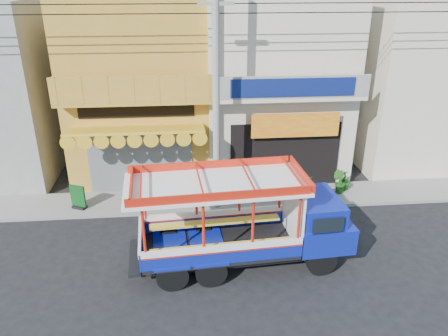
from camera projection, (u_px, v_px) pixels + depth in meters
The scene contains 12 objects.
ground at pixel (255, 257), 14.28m from camera, with size 90.00×90.00×0.00m, color black.
sidewalk at pixel (240, 198), 17.90m from camera, with size 30.00×2.00×0.12m, color slate.
shophouse_left at pixel (142, 81), 19.53m from camera, with size 6.00×7.50×8.24m.
shophouse_right at pixel (274, 78), 20.03m from camera, with size 6.00×6.75×8.24m.
party_pilaster at pixel (213, 100), 16.99m from camera, with size 0.35×0.30×8.00m, color beige.
filler_building_right at pixel (418, 81), 20.76m from camera, with size 6.00×6.00×7.60m, color beige.
utility_pole at pixel (220, 82), 15.17m from camera, with size 28.00×0.26×9.00m.
songthaew_truck at pixel (258, 221), 13.42m from camera, with size 6.93×2.67×3.17m.
green_sign at pixel (78, 199), 16.86m from camera, with size 0.61×0.49×0.97m.
potted_plant_a at pixel (301, 186), 17.74m from camera, with size 0.83×0.72×0.92m, color #1B4C15.
potted_plant_b at pixel (339, 182), 18.05m from camera, with size 0.53×0.43×0.96m, color #1B4C15.
potted_plant_c at pixel (345, 180), 18.36m from camera, with size 0.49×0.49×0.88m, color #1B4C15.
Camera 1 is at (-2.09, -11.73, 8.47)m, focal length 35.00 mm.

